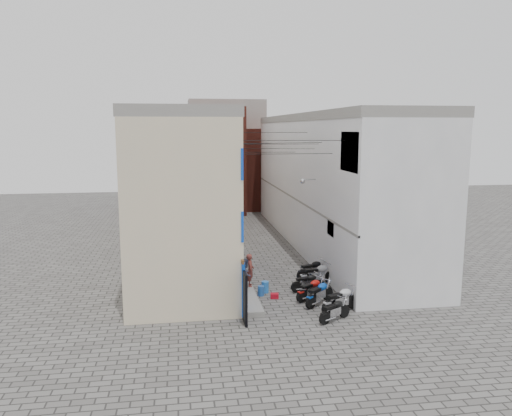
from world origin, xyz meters
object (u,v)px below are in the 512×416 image
water_jug_near (261,291)px  red_crate (275,296)px  motorcycle_c (320,292)px  motorcycle_e (308,282)px  motorcycle_a (335,309)px  motorcycle_b (341,298)px  motorcycle_d (312,288)px  motorcycle_f (318,273)px  water_jug_far (265,287)px  motorcycle_g (313,269)px  person_b (246,274)px  person_a (250,270)px

water_jug_near → red_crate: bearing=-39.5°
motorcycle_c → motorcycle_e: size_ratio=1.16×
motorcycle_c → red_crate: (-1.89, 1.16, -0.48)m
motorcycle_a → water_jug_near: (-2.56, 3.66, -0.27)m
motorcycle_a → motorcycle_b: (0.59, 0.94, 0.11)m
motorcycle_a → motorcycle_c: size_ratio=0.87×
motorcycle_d → motorcycle_f: 2.31m
water_jug_near → water_jug_far: 0.52m
motorcycle_a → motorcycle_d: bearing=154.8°
motorcycle_g → water_jug_far: motorcycle_g is taller
motorcycle_a → water_jug_far: size_ratio=3.18×
motorcycle_f → person_b: bearing=-88.0°
water_jug_far → motorcycle_g: bearing=31.5°
red_crate → person_b: bearing=145.0°
motorcycle_b → motorcycle_g: (0.05, 4.94, -0.04)m
motorcycle_c → red_crate: size_ratio=5.41×
red_crate → motorcycle_d: bearing=-14.3°
motorcycle_f → person_b: person_b is taller
water_jug_near → red_crate: size_ratio=1.28×
motorcycle_b → person_b: (-3.84, 3.13, 0.38)m
motorcycle_d → motorcycle_e: 1.17m
motorcycle_d → person_a: (-2.72, 1.73, 0.51)m
motorcycle_f → water_jug_far: motorcycle_f is taller
motorcycle_b → motorcycle_c: 1.27m
motorcycle_e → water_jug_near: (-2.41, -0.25, -0.27)m
motorcycle_d → person_a: 3.26m
motorcycle_d → motorcycle_e: (0.10, 1.17, -0.05)m
motorcycle_f → motorcycle_e: bearing=-49.2°
motorcycle_f → water_jug_near: 3.44m
motorcycle_g → water_jug_near: size_ratio=4.15×
person_b → red_crate: person_b is taller
person_b → red_crate: size_ratio=3.98×
motorcycle_a → water_jug_far: (-2.28, 4.09, -0.24)m
motorcycle_a → person_b: size_ratio=1.19×
motorcycle_a → motorcycle_g: bearing=143.3°
motorcycle_c → motorcycle_e: motorcycle_c is taller
motorcycle_f → motorcycle_g: motorcycle_f is taller
motorcycle_c → motorcycle_g: 3.93m
motorcycle_a → motorcycle_e: (-0.15, 3.91, -0.01)m
motorcycle_g → water_jug_near: (-3.20, -2.23, -0.34)m
motorcycle_d → motorcycle_g: size_ratio=0.95×
motorcycle_c → motorcycle_f: motorcycle_f is taller
water_jug_far → motorcycle_c: bearing=-43.5°
motorcycle_e → motorcycle_a: bearing=-4.9°
water_jug_near → motorcycle_c: bearing=-33.6°
motorcycle_f → red_crate: bearing=-66.7°
motorcycle_c → water_jug_far: bearing=-173.2°
motorcycle_b → red_crate: motorcycle_b is taller
motorcycle_f → red_crate: 3.16m
motorcycle_b → motorcycle_f: bearing=154.2°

